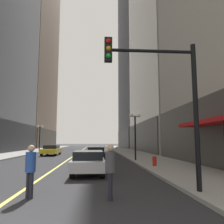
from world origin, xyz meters
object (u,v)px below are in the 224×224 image
at_px(car_silver, 89,161).
at_px(street_lamp_left_far, 40,132).
at_px(pedestrian_in_blue_hoodie, 30,167).
at_px(car_yellow, 51,150).
at_px(traffic_light_near_right, 167,90).
at_px(fire_hydrant_right, 155,162).
at_px(street_lamp_right_mid, 135,126).
at_px(pedestrian_with_orange_bag, 110,167).
at_px(car_black, 96,153).

distance_m(car_silver, street_lamp_left_far, 26.30).
relative_size(car_silver, pedestrian_in_blue_hoodie, 2.53).
relative_size(car_silver, car_yellow, 0.93).
relative_size(traffic_light_near_right, fire_hydrant_right, 7.06).
distance_m(traffic_light_near_right, fire_hydrant_right, 8.81).
distance_m(pedestrian_in_blue_hoodie, traffic_light_near_right, 5.48).
xyz_separation_m(car_silver, fire_hydrant_right, (4.53, 2.62, -0.32)).
bearing_deg(street_lamp_right_mid, car_yellow, 133.80).
height_order(pedestrian_in_blue_hoodie, traffic_light_near_right, traffic_light_near_right).
bearing_deg(traffic_light_near_right, car_yellow, 110.28).
bearing_deg(traffic_light_near_right, pedestrian_in_blue_hoodie, 179.54).
height_order(pedestrian_with_orange_bag, traffic_light_near_right, traffic_light_near_right).
height_order(car_silver, street_lamp_left_far, street_lamp_left_far).
bearing_deg(street_lamp_right_mid, pedestrian_in_blue_hoodie, -114.41).
height_order(car_black, street_lamp_left_far, street_lamp_left_far).
xyz_separation_m(car_yellow, traffic_light_near_right, (8.38, -22.68, 3.02)).
height_order(pedestrian_with_orange_bag, fire_hydrant_right, pedestrian_with_orange_bag).
bearing_deg(street_lamp_left_far, car_black, -60.11).
distance_m(car_black, car_yellow, 10.36).
distance_m(car_silver, pedestrian_in_blue_hoodie, 5.65).
bearing_deg(street_lamp_right_mid, street_lamp_left_far, 126.65).
xyz_separation_m(car_yellow, fire_hydrant_right, (9.93, -14.67, -0.32)).
xyz_separation_m(car_yellow, pedestrian_in_blue_hoodie, (3.62, -22.64, 0.30)).
relative_size(pedestrian_in_blue_hoodie, street_lamp_left_far, 0.40).
height_order(car_silver, pedestrian_in_blue_hoodie, pedestrian_in_blue_hoodie).
height_order(car_yellow, fire_hydrant_right, car_yellow).
distance_m(car_yellow, pedestrian_with_orange_bag, 23.89).
height_order(traffic_light_near_right, street_lamp_left_far, traffic_light_near_right).
bearing_deg(car_black, street_lamp_right_mid, -19.07).
relative_size(car_yellow, fire_hydrant_right, 5.95).
xyz_separation_m(car_black, pedestrian_with_orange_bag, (0.49, -14.46, 0.33)).
bearing_deg(car_silver, car_yellow, 107.36).
bearing_deg(traffic_light_near_right, street_lamp_right_mid, 85.33).
relative_size(street_lamp_right_mid, fire_hydrant_right, 5.54).
relative_size(car_black, pedestrian_in_blue_hoodie, 2.38).
xyz_separation_m(pedestrian_with_orange_bag, street_lamp_right_mid, (3.14, 13.21, 2.21)).
relative_size(pedestrian_in_blue_hoodie, street_lamp_right_mid, 0.40).
bearing_deg(car_yellow, pedestrian_in_blue_hoodie, -80.91).
relative_size(car_black, traffic_light_near_right, 0.74).
distance_m(pedestrian_with_orange_bag, fire_hydrant_right, 9.15).
xyz_separation_m(pedestrian_in_blue_hoodie, fire_hydrant_right, (6.31, 7.97, -0.62)).
xyz_separation_m(pedestrian_with_orange_bag, fire_hydrant_right, (3.64, 8.37, -0.64)).
height_order(car_silver, traffic_light_near_right, traffic_light_near_right).
xyz_separation_m(pedestrian_in_blue_hoodie, street_lamp_right_mid, (5.81, 12.80, 2.23)).
bearing_deg(pedestrian_in_blue_hoodie, car_yellow, 99.09).
xyz_separation_m(car_black, fire_hydrant_right, (4.13, -6.09, -0.32)).
relative_size(pedestrian_in_blue_hoodie, traffic_light_near_right, 0.31).
bearing_deg(fire_hydrant_right, street_lamp_left_far, 121.11).
distance_m(car_yellow, street_lamp_right_mid, 13.86).
distance_m(car_yellow, traffic_light_near_right, 24.36).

